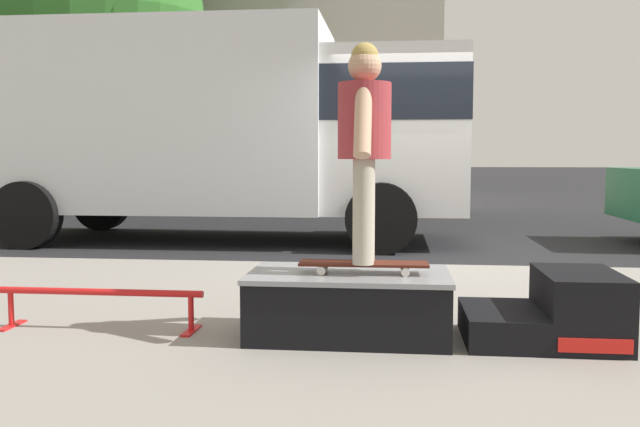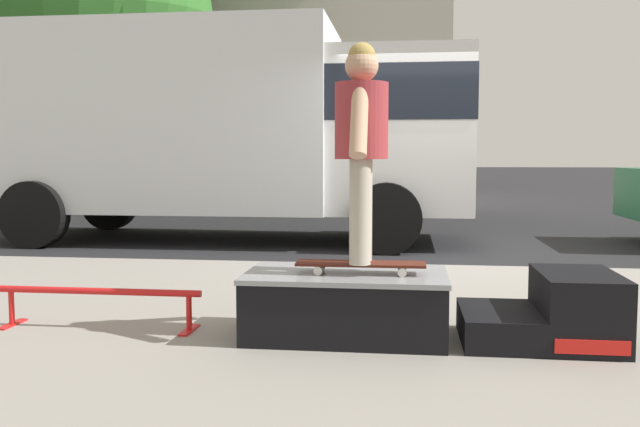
% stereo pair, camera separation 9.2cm
% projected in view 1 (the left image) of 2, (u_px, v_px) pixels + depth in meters
% --- Properties ---
extents(ground_plane, '(140.00, 140.00, 0.00)m').
position_uv_depth(ground_plane, '(436.00, 268.00, 7.52)').
color(ground_plane, black).
extents(sidewalk_slab, '(50.00, 5.00, 0.12)m').
position_uv_depth(sidewalk_slab, '(463.00, 332.00, 4.54)').
color(sidewalk_slab, gray).
rests_on(sidewalk_slab, ground).
extents(skate_box, '(1.23, 0.72, 0.40)m').
position_uv_depth(skate_box, '(349.00, 302.00, 4.20)').
color(skate_box, black).
rests_on(skate_box, sidewalk_slab).
extents(kicker_ramp, '(0.90, 0.70, 0.43)m').
position_uv_depth(kicker_ramp, '(555.00, 313.00, 4.08)').
color(kicker_ramp, black).
rests_on(kicker_ramp, sidewalk_slab).
extents(grind_rail, '(1.36, 0.28, 0.26)m').
position_uv_depth(grind_rail, '(99.00, 299.00, 4.38)').
color(grind_rail, red).
rests_on(grind_rail, sidewalk_slab).
extents(skateboard, '(0.78, 0.22, 0.07)m').
position_uv_depth(skateboard, '(364.00, 264.00, 4.14)').
color(skateboard, '#4C1E14').
rests_on(skateboard, skate_box).
extents(skater_kid, '(0.32, 0.67, 1.31)m').
position_uv_depth(skater_kid, '(364.00, 134.00, 4.08)').
color(skater_kid, '#B7AD99').
rests_on(skater_kid, skateboard).
extents(box_truck, '(6.91, 2.63, 3.05)m').
position_uv_depth(box_truck, '(222.00, 123.00, 9.87)').
color(box_truck, silver).
rests_on(box_truck, ground).
extents(house_behind, '(9.54, 8.23, 8.40)m').
position_uv_depth(house_behind, '(279.00, 53.00, 19.97)').
color(house_behind, beige).
rests_on(house_behind, ground).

